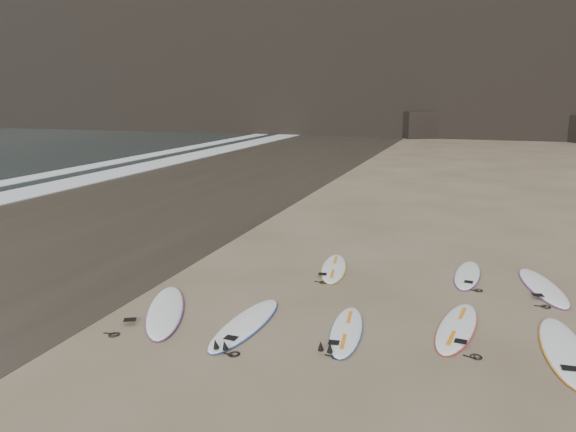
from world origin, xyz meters
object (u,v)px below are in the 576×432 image
object	(u,v)px
surfboard_2	(457,327)
surfboard_3	(564,349)
surfboard_7	(543,287)
surfboard_6	(467,275)
surfboard_11	(165,310)
surfboard_0	(246,323)
surfboard_5	(334,268)
surfboard_1	(346,330)

from	to	relation	value
surfboard_2	surfboard_3	world-z (taller)	surfboard_3
surfboard_3	surfboard_7	world-z (taller)	surfboard_3
surfboard_6	surfboard_11	bearing A→B (deg)	-139.37
surfboard_2	surfboard_0	bearing A→B (deg)	-156.61
surfboard_2	surfboard_6	xyz separation A→B (m)	(0.11, 3.20, -0.00)
surfboard_11	surfboard_5	bearing A→B (deg)	31.08
surfboard_5	surfboard_11	xyz separation A→B (m)	(-2.44, -3.71, 0.01)
surfboard_5	surfboard_6	bearing A→B (deg)	-0.79
surfboard_11	surfboard_2	bearing A→B (deg)	-14.99
surfboard_0	surfboard_3	bearing A→B (deg)	10.03
surfboard_3	surfboard_11	world-z (taller)	same
surfboard_0	surfboard_5	world-z (taller)	surfboard_0
surfboard_2	surfboard_7	world-z (taller)	surfboard_7
surfboard_2	surfboard_6	distance (m)	3.20
surfboard_6	surfboard_1	bearing A→B (deg)	-113.09
surfboard_3	surfboard_5	bearing A→B (deg)	143.90
surfboard_5	surfboard_7	size ratio (longest dim) A/B	0.89
surfboard_0	surfboard_6	world-z (taller)	surfboard_0
surfboard_0	surfboard_7	world-z (taller)	same
surfboard_0	surfboard_7	distance (m)	6.66
surfboard_0	surfboard_6	bearing A→B (deg)	51.22
surfboard_0	surfboard_3	world-z (taller)	surfboard_3
surfboard_5	surfboard_6	distance (m)	3.12
surfboard_7	surfboard_1	bearing A→B (deg)	-147.60
surfboard_5	surfboard_11	distance (m)	4.44
surfboard_3	surfboard_6	bearing A→B (deg)	111.43
surfboard_6	surfboard_7	xyz separation A→B (m)	(1.58, -0.37, 0.01)
surfboard_1	surfboard_2	size ratio (longest dim) A/B	0.90
surfboard_0	surfboard_3	distance (m)	5.45
surfboard_2	surfboard_7	distance (m)	3.30
surfboard_3	surfboard_7	bearing A→B (deg)	87.85
surfboard_5	surfboard_6	size ratio (longest dim) A/B	1.02
surfboard_3	surfboard_11	xyz separation A→B (m)	(-7.13, -0.60, -0.00)
surfboard_0	surfboard_11	size ratio (longest dim) A/B	0.95
surfboard_5	surfboard_6	xyz separation A→B (m)	(3.08, 0.50, -0.00)
surfboard_3	surfboard_0	bearing A→B (deg)	-175.41
surfboard_0	surfboard_11	xyz separation A→B (m)	(-1.72, 0.08, 0.00)
surfboard_6	surfboard_3	bearing A→B (deg)	-62.60
surfboard_2	surfboard_5	bearing A→B (deg)	144.72
surfboard_3	surfboard_5	size ratio (longest dim) A/B	1.20
surfboard_0	surfboard_6	size ratio (longest dim) A/B	1.16
surfboard_7	surfboard_6	bearing A→B (deg)	153.95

